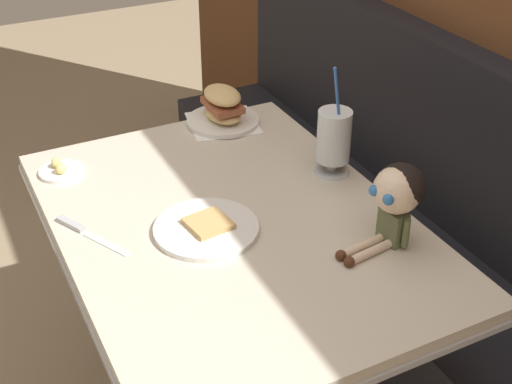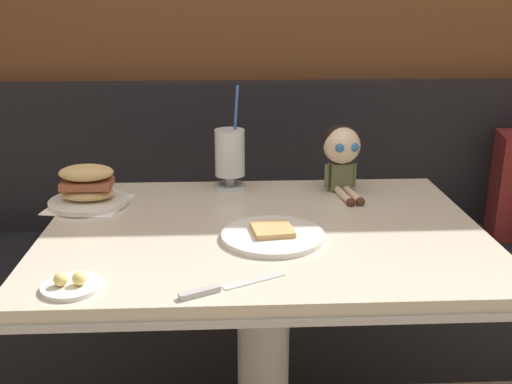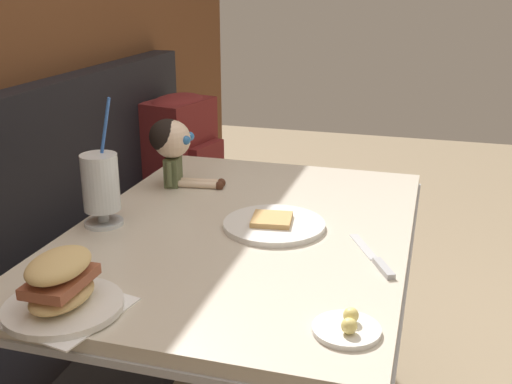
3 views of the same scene
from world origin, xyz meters
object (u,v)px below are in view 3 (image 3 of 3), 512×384
at_px(sandwich_plate, 61,289).
at_px(seated_doll, 172,143).
at_px(butter_saucer, 347,327).
at_px(toast_plate, 274,224).
at_px(backpack, 181,140).
at_px(butter_knife, 378,262).
at_px(milkshake_glass, 101,186).

relative_size(sandwich_plate, seated_doll, 1.04).
bearing_deg(butter_saucer, toast_plate, 29.87).
distance_m(butter_saucer, backpack, 1.71).
relative_size(butter_saucer, butter_knife, 0.55).
height_order(milkshake_glass, butter_saucer, milkshake_glass).
height_order(butter_knife, backpack, backpack).
xyz_separation_m(butter_saucer, butter_knife, (0.29, -0.02, -0.00)).
height_order(butter_saucer, butter_knife, butter_saucer).
distance_m(butter_saucer, seated_doll, 0.90).
distance_m(milkshake_glass, backpack, 1.16).
height_order(sandwich_plate, backpack, sandwich_plate).
xyz_separation_m(toast_plate, milkshake_glass, (-0.10, 0.41, 0.09)).
distance_m(butter_knife, seated_doll, 0.74).
bearing_deg(backpack, sandwich_plate, -164.94).
bearing_deg(butter_saucer, seated_doll, 42.99).
xyz_separation_m(butter_saucer, backpack, (1.44, 0.92, -0.09)).
relative_size(butter_knife, seated_doll, 0.97).
xyz_separation_m(seated_doll, backpack, (0.79, 0.31, -0.21)).
bearing_deg(seated_doll, backpack, 21.60).
height_order(toast_plate, milkshake_glass, milkshake_glass).
relative_size(butter_saucer, backpack, 0.30).
bearing_deg(sandwich_plate, seated_doll, 7.51).
bearing_deg(backpack, butter_saucer, -147.43).
bearing_deg(butter_saucer, backpack, 32.57).
distance_m(sandwich_plate, butter_knife, 0.65).
height_order(butter_saucer, seated_doll, seated_doll).
bearing_deg(butter_knife, butter_saucer, 175.36).
bearing_deg(sandwich_plate, backpack, 15.06).
height_order(sandwich_plate, butter_knife, sandwich_plate).
height_order(milkshake_glass, sandwich_plate, milkshake_glass).
distance_m(sandwich_plate, backpack, 1.57).
relative_size(toast_plate, seated_doll, 1.11).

